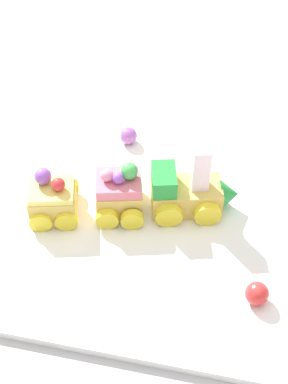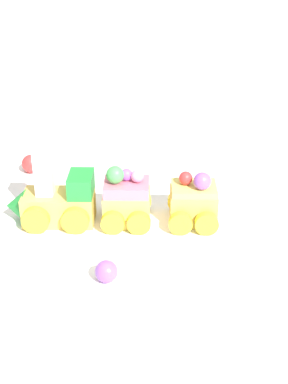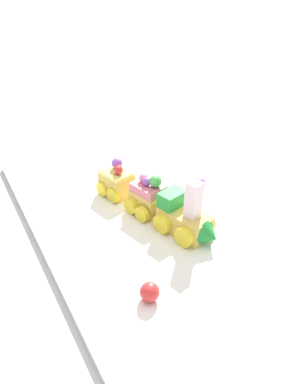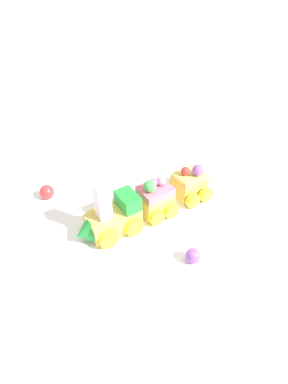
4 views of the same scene
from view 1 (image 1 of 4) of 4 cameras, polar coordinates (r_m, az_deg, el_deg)
ground_plane at (r=0.81m, az=-0.60°, el=-3.74°), size 10.00×10.00×0.00m
display_board at (r=0.81m, az=-0.60°, el=-3.47°), size 0.68×0.35×0.01m
cake_train_locomotive at (r=0.81m, az=4.20°, el=-0.01°), size 0.12×0.09×0.10m
cake_car_strawberry at (r=0.80m, az=-2.21°, el=-0.18°), size 0.08×0.08×0.08m
cake_car_lemon at (r=0.81m, az=-8.05°, el=-0.53°), size 0.08×0.08×0.07m
gumball_red at (r=0.74m, az=10.00°, el=-8.87°), size 0.03×0.03×0.03m
gumball_purple at (r=0.90m, az=-1.39°, el=5.02°), size 0.02×0.02×0.02m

